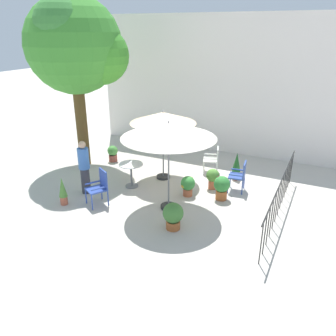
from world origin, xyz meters
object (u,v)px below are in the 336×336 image
patio_umbrella_0 (163,118)px  cafe_table_0 (131,171)px  potted_plant_0 (222,187)px  patio_chair_1 (213,158)px  potted_plant_1 (113,153)px  potted_plant_3 (173,215)px  patio_chair_0 (240,174)px  potted_plant_4 (213,177)px  patio_umbrella_1 (169,131)px  potted_plant_5 (63,191)px  potted_plant_2 (236,165)px  standing_person (84,167)px  shade_tree (76,45)px  patio_chair_2 (99,185)px  potted_plant_6 (188,185)px

patio_umbrella_0 → cafe_table_0: patio_umbrella_0 is taller
potted_plant_0 → patio_chair_1: bearing=116.2°
potted_plant_1 → potted_plant_3: bearing=-38.8°
patio_umbrella_0 → patio_chair_0: bearing=3.3°
cafe_table_0 → potted_plant_4: bearing=22.5°
patio_umbrella_1 → potted_plant_5: bearing=-158.1°
potted_plant_2 → standing_person: size_ratio=0.56×
patio_chair_1 → standing_person: size_ratio=0.55×
shade_tree → potted_plant_0: size_ratio=7.92×
patio_umbrella_0 → potted_plant_3: 3.44m
patio_chair_2 → potted_plant_2: size_ratio=1.09×
potted_plant_6 → patio_umbrella_0: bearing=145.9°
patio_umbrella_0 → patio_chair_2: size_ratio=2.27×
potted_plant_2 → potted_plant_1: bearing=-175.0°
potted_plant_0 → potted_plant_2: (-0.01, 1.54, 0.09)m
patio_umbrella_1 → potted_plant_1: patio_umbrella_1 is taller
potted_plant_2 → potted_plant_0: bearing=-89.6°
cafe_table_0 → patio_chair_1: bearing=49.0°
potted_plant_5 → potted_plant_6: 3.49m
potted_plant_1 → potted_plant_4: bearing=-8.4°
patio_umbrella_1 → patio_chair_0: (1.42, 1.86, -1.62)m
potted_plant_3 → potted_plant_4: (0.11, 2.55, 0.00)m
patio_umbrella_1 → standing_person: (-2.59, -0.23, -1.35)m
potted_plant_4 → potted_plant_1: bearing=171.6°
potted_plant_3 → patio_chair_0: bearing=72.3°
patio_umbrella_1 → potted_plant_2: (1.11, 2.66, -1.68)m
patio_umbrella_0 → standing_person: patio_umbrella_0 is taller
potted_plant_1 → potted_plant_5: (0.68, -3.35, 0.10)m
patio_chair_0 → potted_plant_5: size_ratio=1.15×
patio_umbrella_0 → potted_plant_5: size_ratio=2.78×
patio_umbrella_1 → patio_chair_1: bearing=85.0°
patio_chair_2 → potted_plant_6: 2.50m
patio_umbrella_1 → patio_chair_0: patio_umbrella_1 is taller
patio_umbrella_0 → standing_person: size_ratio=1.40×
cafe_table_0 → standing_person: size_ratio=0.47×
patio_umbrella_1 → potted_plant_3: size_ratio=3.56×
potted_plant_2 → patio_umbrella_0: bearing=-156.5°
patio_umbrella_0 → potted_plant_2: bearing=23.5°
shade_tree → patio_umbrella_1: bearing=-22.1°
patio_chair_1 → patio_chair_2: 4.05m
shade_tree → patio_umbrella_0: size_ratio=2.49×
patio_chair_0 → shade_tree: bearing=-177.8°
cafe_table_0 → potted_plant_6: (1.79, 0.18, -0.17)m
patio_umbrella_0 → potted_plant_3: size_ratio=3.26×
cafe_table_0 → patio_chair_1: size_ratio=0.85×
cafe_table_0 → patio_chair_0: 3.24m
cafe_table_0 → potted_plant_2: bearing=35.2°
patio_chair_0 → standing_person: 4.54m
patio_umbrella_0 → cafe_table_0: bearing=-120.5°
patio_umbrella_0 → shade_tree: bearing=-178.6°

